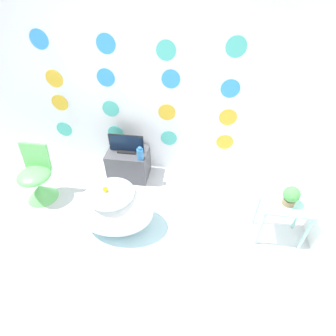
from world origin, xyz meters
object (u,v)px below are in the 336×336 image
at_px(vase, 140,154).
at_px(chair, 38,183).
at_px(tv, 126,145).
at_px(potted_plant_left, 291,196).
at_px(bathtub, 114,209).

bearing_deg(vase, chair, -160.40).
height_order(tv, potted_plant_left, potted_plant_left).
bearing_deg(vase, bathtub, -100.85).
distance_m(chair, potted_plant_left, 2.96).
relative_size(bathtub, vase, 4.95).
bearing_deg(tv, bathtub, -85.72).
height_order(bathtub, vase, vase).
distance_m(bathtub, potted_plant_left, 1.87).
relative_size(chair, tv, 1.59).
bearing_deg(chair, tv, 29.26).
bearing_deg(tv, vase, -32.09).
distance_m(bathtub, tv, 0.94).
distance_m(bathtub, chair, 1.14).
height_order(bathtub, potted_plant_left, potted_plant_left).
bearing_deg(potted_plant_left, vase, 158.86).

